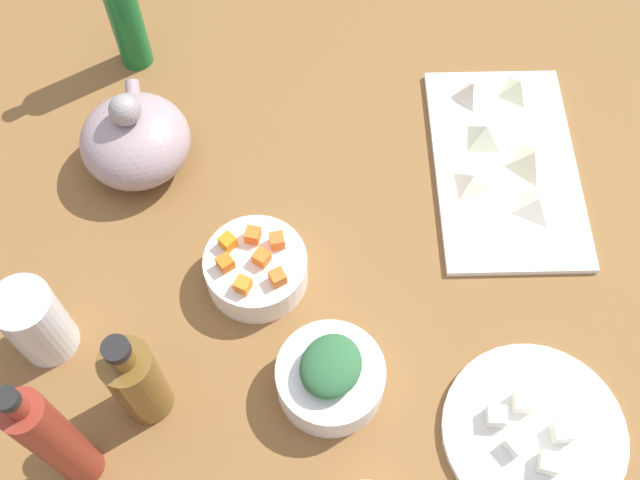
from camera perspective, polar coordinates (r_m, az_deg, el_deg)
name	(u,v)px	position (r cm, az deg, el deg)	size (l,w,h in cm)	color
tabletop	(320,263)	(104.71, 0.00, -1.71)	(190.00, 190.00, 3.00)	brown
cutting_board	(505,166)	(113.49, 13.49, 5.31)	(34.02, 20.02, 1.00)	white
plate_tofu	(534,432)	(97.60, 15.50, -13.50)	(21.89, 21.89, 1.20)	white
bowl_greens	(330,379)	(93.95, 0.76, -10.17)	(13.05, 13.05, 5.40)	white
bowl_carrots	(256,269)	(100.10, -4.72, -2.15)	(13.26, 13.26, 5.12)	white
teapot	(135,140)	(110.15, -13.46, 7.21)	(16.75, 15.17, 13.91)	#A18B8E
bottle_0	(136,381)	(91.06, -13.37, -10.08)	(5.97, 5.97, 18.21)	brown
bottle_1	(122,7)	(118.95, -14.36, 16.31)	(4.82, 4.82, 25.97)	#16692E
bottle_2	(55,440)	(86.86, -18.93, -13.79)	(4.53, 4.53, 26.49)	maroon
drinking_glass_0	(36,322)	(98.91, -20.21, -5.71)	(7.24, 7.24, 12.08)	white
carrot_cube_0	(278,277)	(95.51, -3.14, -2.77)	(1.80, 1.80, 1.80)	orange
carrot_cube_1	(253,235)	(98.52, -4.97, 0.37)	(1.80, 1.80, 1.80)	orange
carrot_cube_2	(262,258)	(96.89, -4.32, -1.30)	(1.80, 1.80, 1.80)	orange
carrot_cube_3	(277,238)	(98.09, -3.21, 0.15)	(1.80, 1.80, 1.80)	orange
carrot_cube_4	(225,263)	(96.99, -7.00, -1.69)	(1.80, 1.80, 1.80)	orange
carrot_cube_5	(243,285)	(95.40, -5.70, -3.32)	(1.80, 1.80, 1.80)	orange
carrot_cube_6	(228,242)	(98.37, -6.81, -0.13)	(1.80, 1.80, 1.80)	orange
chopped_greens_mound	(331,366)	(89.78, 0.79, -9.27)	(8.04, 7.03, 3.40)	#2E6338
tofu_cube_0	(522,402)	(96.50, 14.68, -11.48)	(2.20, 2.20, 2.20)	white
tofu_cube_1	(562,432)	(96.68, 17.39, -13.35)	(2.20, 2.20, 2.20)	white
tofu_cube_2	(496,416)	(95.26, 12.85, -12.55)	(2.20, 2.20, 2.20)	white
tofu_cube_3	(517,444)	(94.90, 14.30, -14.38)	(2.20, 2.20, 2.20)	white
tofu_cube_4	(548,463)	(95.28, 16.48, -15.50)	(2.20, 2.20, 2.20)	white
dumpling_0	(485,133)	(113.81, 12.10, 7.74)	(4.99, 4.48, 2.98)	beige
dumpling_1	(538,203)	(109.34, 15.76, 2.66)	(5.33, 5.02, 2.12)	beige
dumpling_2	(473,180)	(109.34, 11.20, 4.38)	(4.86, 4.21, 2.08)	beige
dumpling_3	(519,87)	(120.53, 14.44, 10.88)	(4.69, 4.35, 2.51)	beige
dumpling_4	(533,158)	(112.77, 15.40, 5.83)	(5.66, 5.47, 2.94)	beige
dumpling_5	(472,90)	(118.22, 11.14, 10.78)	(4.34, 4.09, 3.08)	beige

